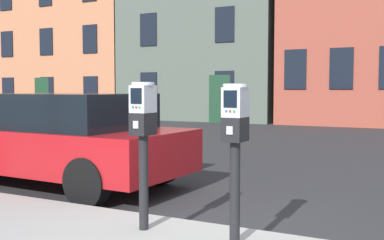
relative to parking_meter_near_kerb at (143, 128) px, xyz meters
The scene contains 5 objects.
parking_meter_near_kerb is the anchor object (origin of this frame).
parking_meter_twin_adjacent 0.94m from the parking_meter_near_kerb, ahead, with size 0.22×0.25×1.39m.
parked_car_dark_hatchback 3.31m from the parking_meter_near_kerb, 148.50° to the left, with size 4.49×1.99×1.42m.
townhouse_cream_stone 24.82m from the parking_meter_near_kerb, 131.18° to the left, with size 8.87×6.49×10.33m.
townhouse_brownstone 19.90m from the parking_meter_near_kerb, 113.46° to the left, with size 7.79×5.24×11.03m.
Camera 1 is at (1.90, -4.05, 1.49)m, focal length 44.30 mm.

